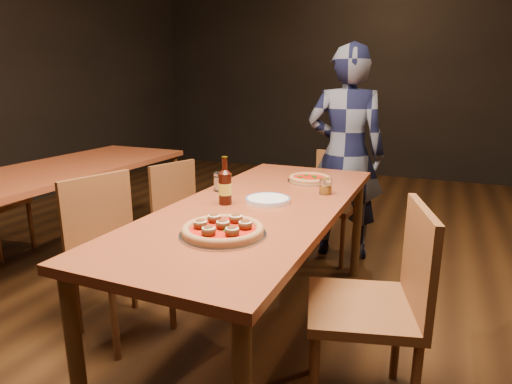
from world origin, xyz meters
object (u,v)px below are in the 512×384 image
at_px(chair_main_nw, 121,255).
at_px(diner, 345,154).
at_px(pizza_margherita, 310,179).
at_px(table_main, 260,216).
at_px(plate_stack, 268,200).
at_px(pizza_meatball, 223,229).
at_px(beer_bottle, 225,188).
at_px(table_left, 62,177).
at_px(amber_glass, 326,186).
at_px(chair_main_sw, 191,219).
at_px(chair_main_e, 362,306).
at_px(chair_end, 330,205).
at_px(water_glass, 221,182).

distance_m(chair_main_nw, diner, 1.83).
bearing_deg(diner, pizza_margherita, 78.27).
bearing_deg(table_main, plate_stack, 49.31).
distance_m(pizza_meatball, diner, 1.80).
height_order(chair_main_nw, beer_bottle, beer_bottle).
bearing_deg(table_left, chair_main_nw, -29.48).
height_order(plate_stack, beer_bottle, beer_bottle).
relative_size(pizza_margherita, amber_glass, 3.20).
xyz_separation_m(pizza_meatball, amber_glass, (0.22, 0.80, 0.02)).
relative_size(chair_main_nw, chair_main_sw, 1.08).
xyz_separation_m(table_left, pizza_meatball, (1.75, -0.79, 0.10)).
height_order(chair_main_e, amber_glass, chair_main_e).
height_order(table_main, plate_stack, plate_stack).
height_order(chair_main_nw, chair_end, chair_main_nw).
bearing_deg(water_glass, chair_end, 70.26).
distance_m(chair_main_nw, pizza_meatball, 0.83).
distance_m(chair_main_e, diner, 1.72).
relative_size(plate_stack, beer_bottle, 0.97).
bearing_deg(amber_glass, table_main, -130.00).
xyz_separation_m(table_main, pizza_meatball, (0.05, -0.49, 0.10)).
xyz_separation_m(chair_main_sw, water_glass, (0.43, -0.34, 0.38)).
height_order(chair_main_e, chair_end, chair_main_e).
distance_m(table_main, chair_main_sw, 0.92).
distance_m(water_glass, diner, 1.25).
xyz_separation_m(chair_main_nw, plate_stack, (0.72, 0.31, 0.31)).
xyz_separation_m(chair_main_e, plate_stack, (-0.56, 0.36, 0.29)).
bearing_deg(pizza_margherita, table_main, -99.38).
relative_size(chair_main_nw, chair_main_e, 0.97).
height_order(table_main, pizza_margherita, pizza_margherita).
bearing_deg(pizza_margherita, pizza_meatball, -92.63).
xyz_separation_m(amber_glass, diner, (-0.10, 1.00, 0.02)).
bearing_deg(chair_main_e, table_main, -134.21).
relative_size(table_left, pizza_meatball, 5.64).
height_order(chair_main_sw, chair_end, chair_end).
relative_size(pizza_meatball, water_glass, 3.43).
distance_m(table_left, diner, 2.12).
height_order(chair_end, plate_stack, chair_end).
bearing_deg(chair_end, table_main, -86.41).
relative_size(table_main, pizza_meatball, 5.64).
height_order(chair_end, beer_bottle, beer_bottle).
bearing_deg(table_main, table_left, 169.99).
bearing_deg(table_left, beer_bottle, -14.01).
xyz_separation_m(chair_main_nw, diner, (0.85, 1.58, 0.36)).
bearing_deg(plate_stack, table_left, 171.27).
distance_m(chair_main_nw, amber_glass, 1.17).
distance_m(table_main, pizza_margherita, 0.59).
distance_m(table_main, beer_bottle, 0.24).
relative_size(pizza_meatball, amber_glass, 4.14).
bearing_deg(beer_bottle, table_main, 29.20).
relative_size(table_left, pizza_margherita, 7.29).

